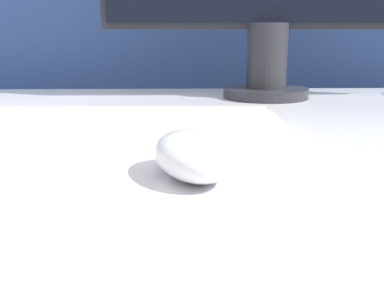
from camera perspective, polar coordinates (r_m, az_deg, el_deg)
The scene contains 3 objects.
partition_panel at distance 1.23m, azimuth 0.44°, elevation 0.74°, with size 5.00×0.03×1.14m.
computer_mouse_near at distance 0.41m, azimuth 0.13°, elevation -1.42°, with size 0.10×0.13×0.04m.
keyboard at distance 0.61m, azimuth -8.81°, elevation 2.70°, with size 0.43×0.15×0.02m.
Camera 1 is at (-0.04, -0.56, 0.86)m, focal length 42.00 mm.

